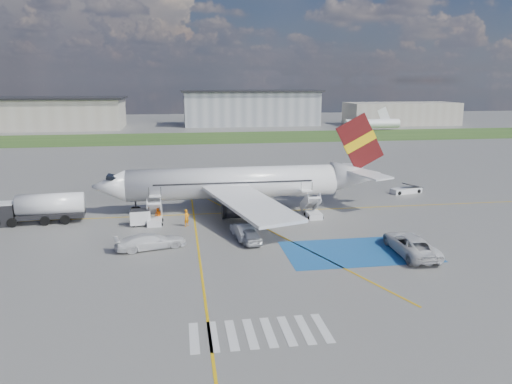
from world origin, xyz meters
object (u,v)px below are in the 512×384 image
at_px(car_silver_a, 248,235).
at_px(van_white_a, 410,241).
at_px(gpu_cart, 140,218).
at_px(airliner, 244,182).
at_px(van_white_b, 151,239).
at_px(fuel_tanker, 40,211).
at_px(car_silver_b, 243,230).
at_px(belt_loader, 406,191).

relative_size(car_silver_a, van_white_a, 0.70).
bearing_deg(gpu_cart, airliner, 18.84).
bearing_deg(van_white_b, fuel_tanker, 35.03).
relative_size(gpu_cart, van_white_a, 0.37).
distance_m(car_silver_b, van_white_b, 9.46).
height_order(gpu_cart, van_white_a, van_white_a).
relative_size(gpu_cart, van_white_b, 0.46).
xyz_separation_m(gpu_cart, car_silver_b, (10.82, -6.34, -0.02)).
relative_size(belt_loader, van_white_a, 0.79).
bearing_deg(belt_loader, car_silver_b, -159.61).
relative_size(gpu_cart, car_silver_b, 0.48).
bearing_deg(van_white_a, fuel_tanker, -20.70).
xyz_separation_m(car_silver_a, van_white_b, (-9.55, -0.37, 0.24)).
xyz_separation_m(fuel_tanker, gpu_cart, (11.34, -2.79, -0.58)).
bearing_deg(fuel_tanker, van_white_b, -44.41).
distance_m(airliner, gpu_cart, 14.09).
height_order(fuel_tanker, van_white_a, fuel_tanker).
relative_size(car_silver_b, van_white_b, 0.97).
xyz_separation_m(fuel_tanker, car_silver_b, (22.16, -9.13, -0.61)).
bearing_deg(belt_loader, airliner, 178.76).
bearing_deg(gpu_cart, van_white_a, -33.33).
xyz_separation_m(gpu_cart, van_white_a, (25.74, -13.37, 0.37)).
relative_size(gpu_cart, car_silver_a, 0.53).
xyz_separation_m(car_silver_a, van_white_a, (14.63, -5.48, 0.44)).
xyz_separation_m(car_silver_a, car_silver_b, (-0.29, 1.55, 0.05)).
bearing_deg(fuel_tanker, gpu_cart, -17.64).
xyz_separation_m(gpu_cart, belt_loader, (36.86, 10.90, -0.47)).
bearing_deg(belt_loader, gpu_cart, -176.65).
relative_size(airliner, car_silver_a, 8.23).
distance_m(airliner, fuel_tanker, 24.19).
height_order(airliner, van_white_b, airliner).
relative_size(car_silver_a, van_white_b, 0.88).
height_order(belt_loader, van_white_b, van_white_b).
bearing_deg(car_silver_b, van_white_a, 147.51).
bearing_deg(fuel_tanker, belt_loader, 5.75).
bearing_deg(car_silver_b, fuel_tanker, -29.65).
height_order(airliner, van_white_a, airliner).
height_order(gpu_cart, car_silver_b, gpu_cart).
height_order(fuel_tanker, belt_loader, fuel_tanker).
distance_m(belt_loader, car_silver_a, 31.88).
bearing_deg(fuel_tanker, car_silver_a, -29.26).
bearing_deg(car_silver_a, van_white_b, -9.14).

